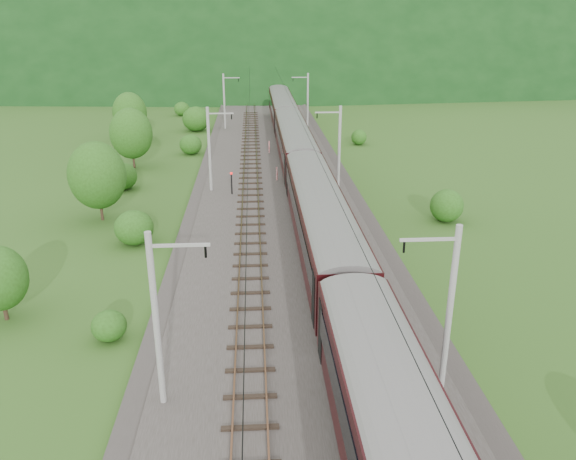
{
  "coord_description": "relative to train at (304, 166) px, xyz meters",
  "views": [
    {
      "loc": [
        -2.0,
        -20.64,
        16.16
      ],
      "look_at": [
        0.2,
        14.73,
        2.6
      ],
      "focal_mm": 35.0,
      "sensor_mm": 36.0,
      "label": 1
    }
  ],
  "objects": [
    {
      "name": "ground",
      "position": [
        -2.4,
        -27.16,
        -3.84
      ],
      "size": [
        600.0,
        600.0,
        0.0
      ],
      "primitive_type": "plane",
      "color": "#2A4E18",
      "rests_on": "ground"
    },
    {
      "name": "railbed",
      "position": [
        -2.4,
        -17.16,
        -3.69
      ],
      "size": [
        14.0,
        220.0,
        0.3
      ],
      "primitive_type": "cube",
      "color": "#38332D",
      "rests_on": "ground"
    },
    {
      "name": "track_left",
      "position": [
        -4.8,
        -17.16,
        -3.47
      ],
      "size": [
        2.4,
        220.0,
        0.27
      ],
      "color": "brown",
      "rests_on": "railbed"
    },
    {
      "name": "track_right",
      "position": [
        0.0,
        -17.16,
        -3.47
      ],
      "size": [
        2.4,
        220.0,
        0.27
      ],
      "color": "brown",
      "rests_on": "railbed"
    },
    {
      "name": "catenary_left",
      "position": [
        -8.52,
        4.84,
        0.66
      ],
      "size": [
        2.54,
        192.28,
        8.0
      ],
      "color": "gray",
      "rests_on": "railbed"
    },
    {
      "name": "catenary_right",
      "position": [
        3.72,
        4.84,
        0.66
      ],
      "size": [
        2.54,
        192.28,
        8.0
      ],
      "color": "gray",
      "rests_on": "railbed"
    },
    {
      "name": "overhead_wires",
      "position": [
        -2.4,
        -17.16,
        3.26
      ],
      "size": [
        4.83,
        198.0,
        0.03
      ],
      "color": "black",
      "rests_on": "ground"
    },
    {
      "name": "mountain_main",
      "position": [
        -2.4,
        232.84,
        -3.84
      ],
      "size": [
        504.0,
        360.0,
        244.0
      ],
      "primitive_type": "ellipsoid",
      "color": "black",
      "rests_on": "ground"
    },
    {
      "name": "mountain_ridge",
      "position": [
        -122.4,
        272.84,
        -3.84
      ],
      "size": [
        336.0,
        280.0,
        132.0
      ],
      "primitive_type": "ellipsoid",
      "color": "black",
      "rests_on": "ground"
    },
    {
      "name": "train",
      "position": [
        0.0,
        0.0,
        0.0
      ],
      "size": [
        3.28,
        156.29,
        5.73
      ],
      "color": "black",
      "rests_on": "ground"
    },
    {
      "name": "hazard_post_near",
      "position": [
        -2.48,
        20.34,
        -2.8
      ],
      "size": [
        0.16,
        0.16,
        1.48
      ],
      "primitive_type": "cylinder",
      "color": "red",
      "rests_on": "railbed"
    },
    {
      "name": "hazard_post_far",
      "position": [
        -2.07,
        7.99,
        -2.85
      ],
      "size": [
        0.15,
        0.15,
        1.38
      ],
      "primitive_type": "cylinder",
      "color": "red",
      "rests_on": "railbed"
    },
    {
      "name": "signal",
      "position": [
        -6.56,
        3.48,
        -2.28
      ],
      "size": [
        0.24,
        0.24,
        2.14
      ],
      "color": "black",
      "rests_on": "railbed"
    },
    {
      "name": "vegetation_left",
      "position": [
        -17.11,
        -5.17,
        -0.86
      ],
      "size": [
        12.62,
        142.94,
        6.73
      ],
      "color": "#234A13",
      "rests_on": "ground"
    },
    {
      "name": "vegetation_right",
      "position": [
        10.64,
        -19.68,
        -2.61
      ],
      "size": [
        4.65,
        93.14,
        2.79
      ],
      "color": "#234A13",
      "rests_on": "ground"
    }
  ]
}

